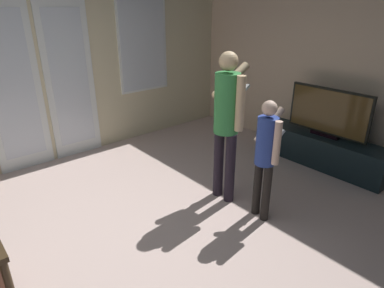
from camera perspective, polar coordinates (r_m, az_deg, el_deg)
ground_plane at (r=3.02m, az=-11.59°, el=-18.06°), size 6.39×4.63×0.02m
wall_back_with_doors at (r=4.53m, az=-26.99°, el=12.12°), size 6.39×0.09×2.63m
wall_right_plain at (r=4.71m, az=23.50°, el=13.21°), size 0.06×4.63×2.60m
tv_stand at (r=4.61m, az=21.64°, el=-1.03°), size 0.41×1.65×0.40m
flat_screen_tv at (r=4.44m, az=22.54°, el=5.06°), size 0.08×1.04×0.61m
person_adult at (r=3.30m, az=6.14°, el=4.96°), size 0.65×0.43×1.56m
person_child at (r=3.11m, az=12.74°, el=-1.12°), size 0.47×0.32×1.19m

